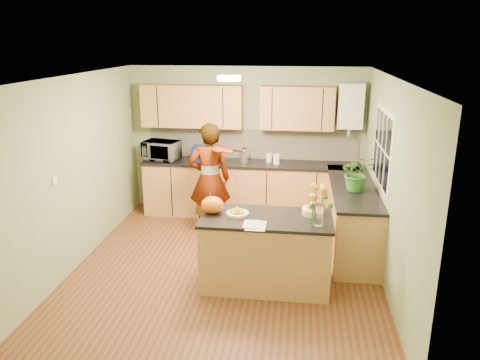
# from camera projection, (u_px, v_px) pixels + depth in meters

# --- Properties ---
(floor) EXTENTS (4.50, 4.50, 0.00)m
(floor) POSITION_uv_depth(u_px,v_px,m) (227.00, 266.00, 6.30)
(floor) COLOR #572D19
(floor) RESTS_ON ground
(ceiling) EXTENTS (4.00, 4.50, 0.02)m
(ceiling) POSITION_uv_depth(u_px,v_px,m) (225.00, 77.00, 5.57)
(ceiling) COLOR white
(ceiling) RESTS_ON wall_back
(wall_back) EXTENTS (4.00, 0.02, 2.50)m
(wall_back) POSITION_uv_depth(u_px,v_px,m) (246.00, 140.00, 8.07)
(wall_back) COLOR gray
(wall_back) RESTS_ON floor
(wall_front) EXTENTS (4.00, 0.02, 2.50)m
(wall_front) POSITION_uv_depth(u_px,v_px,m) (183.00, 255.00, 3.80)
(wall_front) COLOR gray
(wall_front) RESTS_ON floor
(wall_left) EXTENTS (0.02, 4.50, 2.50)m
(wall_left) POSITION_uv_depth(u_px,v_px,m) (77.00, 172.00, 6.18)
(wall_left) COLOR gray
(wall_left) RESTS_ON floor
(wall_right) EXTENTS (0.02, 4.50, 2.50)m
(wall_right) POSITION_uv_depth(u_px,v_px,m) (388.00, 183.00, 5.69)
(wall_right) COLOR gray
(wall_right) RESTS_ON floor
(back_counter) EXTENTS (3.64, 0.62, 0.94)m
(back_counter) POSITION_uv_depth(u_px,v_px,m) (250.00, 189.00, 8.00)
(back_counter) COLOR tan
(back_counter) RESTS_ON floor
(right_counter) EXTENTS (0.62, 2.24, 0.94)m
(right_counter) POSITION_uv_depth(u_px,v_px,m) (352.00, 216.00, 6.76)
(right_counter) COLOR tan
(right_counter) RESTS_ON floor
(splashback) EXTENTS (3.60, 0.02, 0.52)m
(splashback) POSITION_uv_depth(u_px,v_px,m) (252.00, 144.00, 8.06)
(splashback) COLOR beige
(splashback) RESTS_ON back_counter
(upper_cabinets) EXTENTS (3.20, 0.34, 0.70)m
(upper_cabinets) POSITION_uv_depth(u_px,v_px,m) (235.00, 107.00, 7.75)
(upper_cabinets) COLOR tan
(upper_cabinets) RESTS_ON wall_back
(boiler) EXTENTS (0.40, 0.30, 0.86)m
(boiler) POSITION_uv_depth(u_px,v_px,m) (350.00, 106.00, 7.52)
(boiler) COLOR white
(boiler) RESTS_ON wall_back
(window_right) EXTENTS (0.01, 1.30, 1.05)m
(window_right) POSITION_uv_depth(u_px,v_px,m) (382.00, 148.00, 6.17)
(window_right) COLOR white
(window_right) RESTS_ON wall_right
(light_switch) EXTENTS (0.02, 0.09, 0.09)m
(light_switch) POSITION_uv_depth(u_px,v_px,m) (55.00, 181.00, 5.59)
(light_switch) COLOR white
(light_switch) RESTS_ON wall_left
(ceiling_lamp) EXTENTS (0.30, 0.30, 0.07)m
(ceiling_lamp) POSITION_uv_depth(u_px,v_px,m) (229.00, 78.00, 5.87)
(ceiling_lamp) COLOR #FFEABF
(ceiling_lamp) RESTS_ON ceiling
(peninsula_island) EXTENTS (1.57, 0.80, 0.90)m
(peninsula_island) POSITION_uv_depth(u_px,v_px,m) (266.00, 251.00, 5.71)
(peninsula_island) COLOR tan
(peninsula_island) RESTS_ON floor
(fruit_dish) EXTENTS (0.27, 0.27, 0.09)m
(fruit_dish) POSITION_uv_depth(u_px,v_px,m) (237.00, 212.00, 5.61)
(fruit_dish) COLOR #FAEAC8
(fruit_dish) RESTS_ON peninsula_island
(orange_bowl) EXTENTS (0.27, 0.27, 0.15)m
(orange_bowl) POSITION_uv_depth(u_px,v_px,m) (313.00, 209.00, 5.63)
(orange_bowl) COLOR #FAEAC8
(orange_bowl) RESTS_ON peninsula_island
(flower_vase) EXTENTS (0.29, 0.29, 0.54)m
(flower_vase) POSITION_uv_depth(u_px,v_px,m) (319.00, 195.00, 5.23)
(flower_vase) COLOR silver
(flower_vase) RESTS_ON peninsula_island
(orange_bag) EXTENTS (0.34, 0.32, 0.21)m
(orange_bag) POSITION_uv_depth(u_px,v_px,m) (212.00, 205.00, 5.67)
(orange_bag) COLOR orange
(orange_bag) RESTS_ON peninsula_island
(papers) EXTENTS (0.23, 0.31, 0.01)m
(papers) POSITION_uv_depth(u_px,v_px,m) (256.00, 226.00, 5.30)
(papers) COLOR silver
(papers) RESTS_ON peninsula_island
(violinist) EXTENTS (0.71, 0.54, 1.75)m
(violinist) POSITION_uv_depth(u_px,v_px,m) (210.00, 179.00, 7.15)
(violinist) COLOR tan
(violinist) RESTS_ON floor
(violin) EXTENTS (0.69, 0.60, 0.17)m
(violin) POSITION_uv_depth(u_px,v_px,m) (220.00, 149.00, 6.77)
(violin) COLOR #590F05
(violin) RESTS_ON violinist
(microwave) EXTENTS (0.65, 0.50, 0.32)m
(microwave) POSITION_uv_depth(u_px,v_px,m) (161.00, 150.00, 8.00)
(microwave) COLOR white
(microwave) RESTS_ON back_counter
(blue_box) EXTENTS (0.33, 0.25, 0.26)m
(blue_box) POSITION_uv_depth(u_px,v_px,m) (203.00, 154.00, 7.90)
(blue_box) COLOR #202A96
(blue_box) RESTS_ON back_counter
(kettle) EXTENTS (0.16, 0.16, 0.29)m
(kettle) POSITION_uv_depth(u_px,v_px,m) (244.00, 155.00, 7.86)
(kettle) COLOR silver
(kettle) RESTS_ON back_counter
(jar_cream) EXTENTS (0.13, 0.13, 0.15)m
(jar_cream) POSITION_uv_depth(u_px,v_px,m) (269.00, 158.00, 7.85)
(jar_cream) COLOR #FAEAC8
(jar_cream) RESTS_ON back_counter
(jar_white) EXTENTS (0.13, 0.13, 0.17)m
(jar_white) POSITION_uv_depth(u_px,v_px,m) (277.00, 159.00, 7.73)
(jar_white) COLOR white
(jar_white) RESTS_ON back_counter
(potted_plant) EXTENTS (0.51, 0.47, 0.50)m
(potted_plant) POSITION_uv_depth(u_px,v_px,m) (357.00, 173.00, 6.33)
(potted_plant) COLOR #2E7326
(potted_plant) RESTS_ON right_counter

